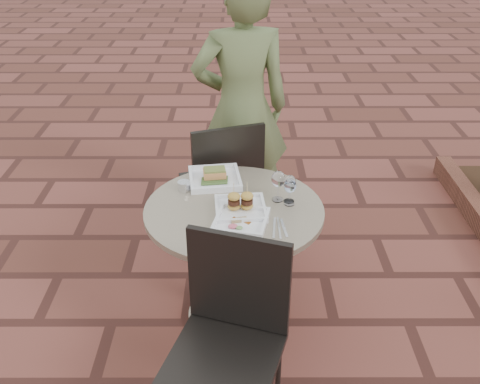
{
  "coord_description": "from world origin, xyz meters",
  "views": [
    {
      "loc": [
        -0.12,
        -2.23,
        2.13
      ],
      "look_at": [
        -0.11,
        0.04,
        0.82
      ],
      "focal_mm": 40.0,
      "sensor_mm": 36.0,
      "label": 1
    }
  ],
  "objects_px": {
    "diner": "(241,110)",
    "plate_tuna": "(241,220)",
    "chair_far": "(224,178)",
    "plate_salmon": "(215,178)",
    "cafe_table": "(234,248)",
    "plate_sliders": "(240,206)",
    "chair_near": "(231,325)"
  },
  "relations": [
    {
      "from": "chair_near",
      "to": "plate_salmon",
      "type": "xyz_separation_m",
      "value": [
        -0.1,
        0.91,
        0.2
      ]
    },
    {
      "from": "chair_far",
      "to": "plate_sliders",
      "type": "bearing_deg",
      "value": 80.05
    },
    {
      "from": "cafe_table",
      "to": "chair_near",
      "type": "relative_size",
      "value": 0.97
    },
    {
      "from": "plate_salmon",
      "to": "diner",
      "type": "bearing_deg",
      "value": 78.07
    },
    {
      "from": "chair_near",
      "to": "chair_far",
      "type": "bearing_deg",
      "value": 110.44
    },
    {
      "from": "chair_far",
      "to": "plate_salmon",
      "type": "height_order",
      "value": "chair_far"
    },
    {
      "from": "cafe_table",
      "to": "chair_near",
      "type": "xyz_separation_m",
      "value": [
        -0.01,
        -0.63,
        0.07
      ]
    },
    {
      "from": "plate_sliders",
      "to": "plate_tuna",
      "type": "distance_m",
      "value": 0.11
    },
    {
      "from": "chair_near",
      "to": "plate_sliders",
      "type": "xyz_separation_m",
      "value": [
        0.04,
        0.6,
        0.21
      ]
    },
    {
      "from": "plate_sliders",
      "to": "plate_tuna",
      "type": "bearing_deg",
      "value": -88.57
    },
    {
      "from": "chair_far",
      "to": "diner",
      "type": "distance_m",
      "value": 0.48
    },
    {
      "from": "diner",
      "to": "plate_salmon",
      "type": "xyz_separation_m",
      "value": [
        -0.15,
        -0.7,
        -0.12
      ]
    },
    {
      "from": "diner",
      "to": "plate_tuna",
      "type": "relative_size",
      "value": 6.02
    },
    {
      "from": "chair_near",
      "to": "plate_tuna",
      "type": "relative_size",
      "value": 3.21
    },
    {
      "from": "cafe_table",
      "to": "plate_sliders",
      "type": "height_order",
      "value": "plate_sliders"
    },
    {
      "from": "chair_near",
      "to": "diner",
      "type": "relative_size",
      "value": 0.53
    },
    {
      "from": "chair_far",
      "to": "chair_near",
      "type": "bearing_deg",
      "value": 74.17
    },
    {
      "from": "plate_salmon",
      "to": "plate_tuna",
      "type": "bearing_deg",
      "value": -71.18
    },
    {
      "from": "diner",
      "to": "plate_sliders",
      "type": "xyz_separation_m",
      "value": [
        -0.01,
        -1.0,
        -0.11
      ]
    },
    {
      "from": "cafe_table",
      "to": "plate_tuna",
      "type": "xyz_separation_m",
      "value": [
        0.03,
        -0.14,
        0.26
      ]
    },
    {
      "from": "plate_salmon",
      "to": "chair_near",
      "type": "bearing_deg",
      "value": -83.85
    },
    {
      "from": "diner",
      "to": "plate_salmon",
      "type": "height_order",
      "value": "diner"
    },
    {
      "from": "chair_near",
      "to": "cafe_table",
      "type": "bearing_deg",
      "value": 106.94
    },
    {
      "from": "plate_salmon",
      "to": "plate_tuna",
      "type": "xyz_separation_m",
      "value": [
        0.14,
        -0.42,
        -0.01
      ]
    },
    {
      "from": "diner",
      "to": "chair_far",
      "type": "bearing_deg",
      "value": 60.42
    },
    {
      "from": "plate_salmon",
      "to": "plate_tuna",
      "type": "height_order",
      "value": "plate_salmon"
    },
    {
      "from": "plate_sliders",
      "to": "cafe_table",
      "type": "bearing_deg",
      "value": 136.14
    },
    {
      "from": "cafe_table",
      "to": "chair_far",
      "type": "bearing_deg",
      "value": 96.17
    },
    {
      "from": "chair_far",
      "to": "plate_salmon",
      "type": "bearing_deg",
      "value": 65.55
    },
    {
      "from": "plate_salmon",
      "to": "plate_sliders",
      "type": "bearing_deg",
      "value": -65.62
    },
    {
      "from": "diner",
      "to": "plate_tuna",
      "type": "bearing_deg",
      "value": 78.32
    },
    {
      "from": "chair_near",
      "to": "plate_salmon",
      "type": "distance_m",
      "value": 0.94
    }
  ]
}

